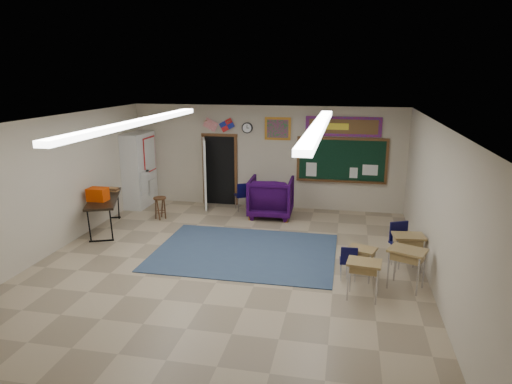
% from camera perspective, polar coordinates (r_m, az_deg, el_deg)
% --- Properties ---
extents(floor, '(9.00, 9.00, 0.00)m').
position_cam_1_polar(floor, '(9.66, -3.63, -9.18)').
color(floor, '#9D8A6C').
rests_on(floor, ground).
extents(back_wall, '(8.00, 0.04, 3.00)m').
position_cam_1_polar(back_wall, '(13.44, 1.23, 4.38)').
color(back_wall, '#B6A893').
rests_on(back_wall, floor).
extents(front_wall, '(8.00, 0.04, 3.00)m').
position_cam_1_polar(front_wall, '(5.23, -17.08, -13.31)').
color(front_wall, '#B6A893').
rests_on(front_wall, floor).
extents(left_wall, '(0.04, 9.00, 3.00)m').
position_cam_1_polar(left_wall, '(10.89, -24.56, 0.58)').
color(left_wall, '#B6A893').
rests_on(left_wall, floor).
extents(right_wall, '(0.04, 9.00, 3.00)m').
position_cam_1_polar(right_wall, '(9.01, 21.62, -1.84)').
color(right_wall, '#B6A893').
rests_on(right_wall, floor).
extents(ceiling, '(8.00, 9.00, 0.04)m').
position_cam_1_polar(ceiling, '(8.88, -3.94, 8.82)').
color(ceiling, white).
rests_on(ceiling, back_wall).
extents(area_rug, '(4.00, 3.00, 0.02)m').
position_cam_1_polar(area_rug, '(10.32, -1.39, -7.47)').
color(area_rug, '#2E4157').
rests_on(area_rug, floor).
extents(fluorescent_strips, '(3.86, 6.00, 0.10)m').
position_cam_1_polar(fluorescent_strips, '(8.89, -3.94, 8.44)').
color(fluorescent_strips, white).
rests_on(fluorescent_strips, ceiling).
extents(doorway, '(1.10, 0.89, 2.16)m').
position_cam_1_polar(doorway, '(13.73, -5.08, 2.66)').
color(doorway, black).
rests_on(doorway, back_wall).
extents(chalkboard, '(2.55, 0.14, 1.30)m').
position_cam_1_polar(chalkboard, '(13.21, 10.65, 3.78)').
color(chalkboard, '#543118').
rests_on(chalkboard, back_wall).
extents(bulletin_board, '(2.10, 0.05, 0.55)m').
position_cam_1_polar(bulletin_board, '(13.07, 10.86, 8.04)').
color(bulletin_board, '#B4110F').
rests_on(bulletin_board, back_wall).
extents(framed_art_print, '(0.75, 0.05, 0.65)m').
position_cam_1_polar(framed_art_print, '(13.23, 2.73, 7.92)').
color(framed_art_print, '#AB6D21').
rests_on(framed_art_print, back_wall).
extents(wall_clock, '(0.32, 0.05, 0.32)m').
position_cam_1_polar(wall_clock, '(13.39, -1.11, 8.02)').
color(wall_clock, black).
rests_on(wall_clock, back_wall).
extents(wall_flags, '(1.16, 0.06, 0.70)m').
position_cam_1_polar(wall_flags, '(13.56, -4.69, 8.61)').
color(wall_flags, red).
rests_on(wall_flags, back_wall).
extents(storage_cabinet, '(0.59, 1.25, 2.20)m').
position_cam_1_polar(storage_cabinet, '(14.05, -14.35, 2.70)').
color(storage_cabinet, silver).
rests_on(storage_cabinet, floor).
extents(wingback_armchair, '(1.22, 1.25, 1.11)m').
position_cam_1_polar(wingback_armchair, '(12.70, 1.89, -0.63)').
color(wingback_armchair, black).
rests_on(wingback_armchair, floor).
extents(student_chair_reading, '(0.56, 0.56, 0.83)m').
position_cam_1_polar(student_chair_reading, '(13.31, -1.75, -0.51)').
color(student_chair_reading, '#080833').
rests_on(student_chair_reading, floor).
extents(student_chair_desk_a, '(0.37, 0.37, 0.70)m').
position_cam_1_polar(student_chair_desk_a, '(9.12, 11.47, -8.54)').
color(student_chair_desk_a, '#080833').
rests_on(student_chair_desk_a, floor).
extents(student_chair_desk_b, '(0.60, 0.60, 0.90)m').
position_cam_1_polar(student_chair_desk_b, '(9.96, 17.88, -6.33)').
color(student_chair_desk_b, '#080833').
rests_on(student_chair_desk_b, floor).
extents(student_desk_front_left, '(0.63, 0.54, 0.63)m').
position_cam_1_polar(student_desk_front_left, '(9.18, 12.99, -8.47)').
color(student_desk_front_left, '#9B7A48').
rests_on(student_desk_front_left, floor).
extents(student_desk_front_right, '(0.67, 0.53, 0.74)m').
position_cam_1_polar(student_desk_front_right, '(9.82, 18.41, -6.91)').
color(student_desk_front_right, '#9B7A48').
rests_on(student_desk_front_right, floor).
extents(student_desk_back_left, '(0.64, 0.51, 0.70)m').
position_cam_1_polar(student_desk_back_left, '(8.41, 13.27, -10.40)').
color(student_desk_back_left, '#9B7A48').
rests_on(student_desk_back_left, floor).
extents(student_desk_back_right, '(0.78, 0.70, 0.78)m').
position_cam_1_polar(student_desk_back_right, '(8.97, 18.27, -8.85)').
color(student_desk_back_right, '#9B7A48').
rests_on(student_desk_back_right, floor).
extents(folding_table, '(1.42, 2.15, 1.17)m').
position_cam_1_polar(folding_table, '(12.25, -18.41, -2.40)').
color(folding_table, black).
rests_on(folding_table, floor).
extents(wooden_stool, '(0.35, 0.35, 0.61)m').
position_cam_1_polar(wooden_stool, '(12.78, -11.88, -1.94)').
color(wooden_stool, '#482C15').
rests_on(wooden_stool, floor).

